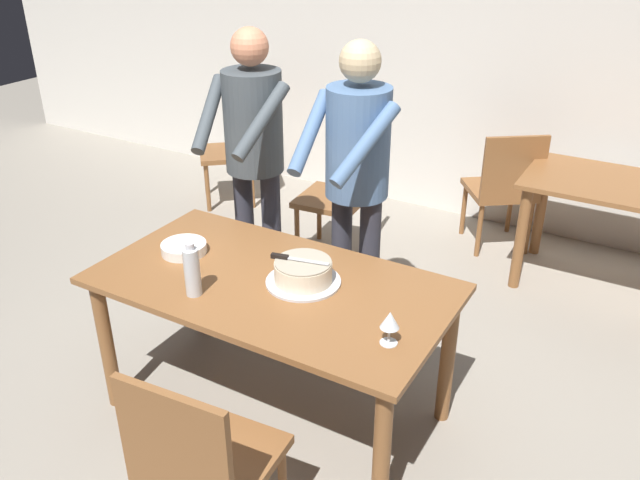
% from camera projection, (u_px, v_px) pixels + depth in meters
% --- Properties ---
extents(ground_plane, '(14.00, 14.00, 0.00)m').
position_uv_depth(ground_plane, '(277.00, 409.00, 3.30)').
color(ground_plane, gray).
extents(back_wall, '(10.00, 0.12, 2.70)m').
position_uv_depth(back_wall, '(478.00, 44.00, 4.81)').
color(back_wall, silver).
rests_on(back_wall, ground_plane).
extents(main_dining_table, '(1.63, 0.88, 0.75)m').
position_uv_depth(main_dining_table, '(273.00, 301.00, 3.00)').
color(main_dining_table, brown).
rests_on(main_dining_table, ground_plane).
extents(cake_on_platter, '(0.34, 0.34, 0.11)m').
position_uv_depth(cake_on_platter, '(303.00, 273.00, 2.92)').
color(cake_on_platter, silver).
rests_on(cake_on_platter, main_dining_table).
extents(cake_knife, '(0.27, 0.08, 0.02)m').
position_uv_depth(cake_knife, '(288.00, 258.00, 2.91)').
color(cake_knife, silver).
rests_on(cake_knife, cake_on_platter).
extents(plate_stack, '(0.22, 0.22, 0.05)m').
position_uv_depth(plate_stack, '(184.00, 248.00, 3.19)').
color(plate_stack, white).
rests_on(plate_stack, main_dining_table).
extents(wine_glass_near, '(0.08, 0.08, 0.14)m').
position_uv_depth(wine_glass_near, '(390.00, 321.00, 2.49)').
color(wine_glass_near, silver).
rests_on(wine_glass_near, main_dining_table).
extents(water_bottle, '(0.07, 0.07, 0.25)m').
position_uv_depth(water_bottle, '(192.00, 271.00, 2.80)').
color(water_bottle, silver).
rests_on(water_bottle, main_dining_table).
extents(person_cutting_cake, '(0.46, 0.57, 1.72)m').
position_uv_depth(person_cutting_cake, '(356.00, 172.00, 3.27)').
color(person_cutting_cake, '#2D2D38').
rests_on(person_cutting_cake, ground_plane).
extents(person_standing_beside, '(0.47, 0.56, 1.72)m').
position_uv_depth(person_standing_beside, '(254.00, 149.00, 3.58)').
color(person_standing_beside, '#2D2D38').
rests_on(person_standing_beside, ground_plane).
extents(chair_near_side, '(0.47, 0.47, 0.90)m').
position_uv_depth(chair_near_side, '(201.00, 461.00, 2.34)').
color(chair_near_side, brown).
rests_on(chair_near_side, ground_plane).
extents(background_table, '(1.00, 0.70, 0.74)m').
position_uv_depth(background_table, '(604.00, 205.00, 4.12)').
color(background_table, brown).
rests_on(background_table, ground_plane).
extents(background_chair_1, '(0.61, 0.61, 0.90)m').
position_uv_depth(background_chair_1, '(504.00, 186.00, 4.62)').
color(background_chair_1, brown).
rests_on(background_chair_1, ground_plane).
extents(background_chair_2, '(0.62, 0.62, 0.90)m').
position_uv_depth(background_chair_2, '(236.00, 145.00, 5.41)').
color(background_chair_2, brown).
rests_on(background_chair_2, ground_plane).
extents(background_chair_3, '(0.48, 0.48, 0.90)m').
position_uv_depth(background_chair_3, '(342.00, 193.00, 4.51)').
color(background_chair_3, brown).
rests_on(background_chair_3, ground_plane).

